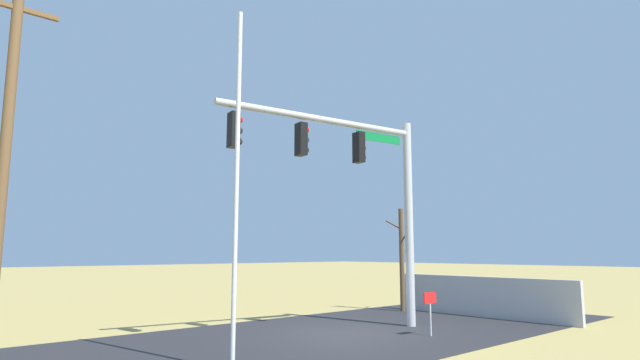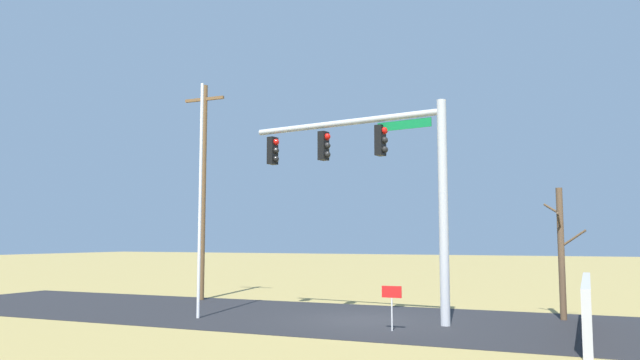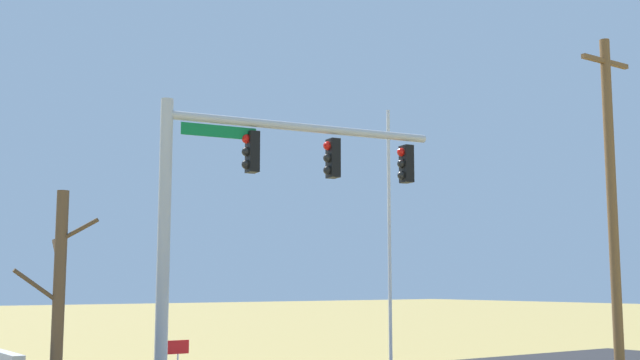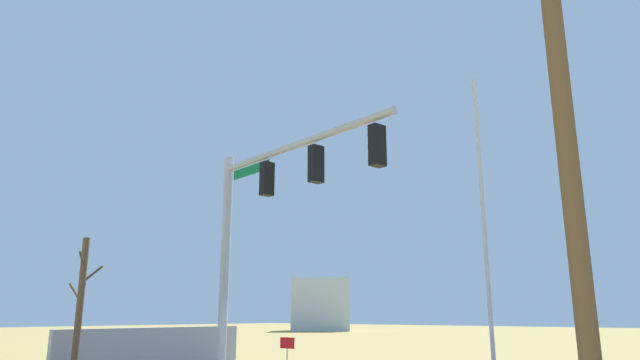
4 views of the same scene
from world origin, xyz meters
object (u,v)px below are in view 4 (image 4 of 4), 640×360
bare_tree (80,306)px  distant_building (321,304)px  utility_pole (561,97)px  open_sign (287,348)px  signal_mast (266,209)px  flagpole (485,230)px

bare_tree → distant_building: size_ratio=0.61×
utility_pole → open_sign: bearing=-28.0°
open_sign → bare_tree: bearing=45.9°
distant_building → signal_mast: bearing=179.6°
signal_mast → bare_tree: size_ratio=1.67×
distant_building → open_sign: bearing=-179.9°
bare_tree → distant_building: bearing=-57.9°
bare_tree → distant_building: 51.67m
flagpole → distant_building: flagpole is taller
bare_tree → open_sign: 6.16m
signal_mast → open_sign: 4.36m
utility_pole → bare_tree: (14.00, -0.86, -2.57)m
flagpole → bare_tree: 11.55m
signal_mast → distant_building: bearing=-51.8°
signal_mast → bare_tree: bearing=25.8°
signal_mast → utility_pole: bearing=159.5°
distant_building → flagpole: bearing=-174.7°
utility_pole → distant_building: utility_pole is taller
signal_mast → flagpole: flagpole is taller
signal_mast → flagpole: size_ratio=0.91×
open_sign → flagpole: bearing=178.4°
signal_mast → utility_pole: 9.50m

